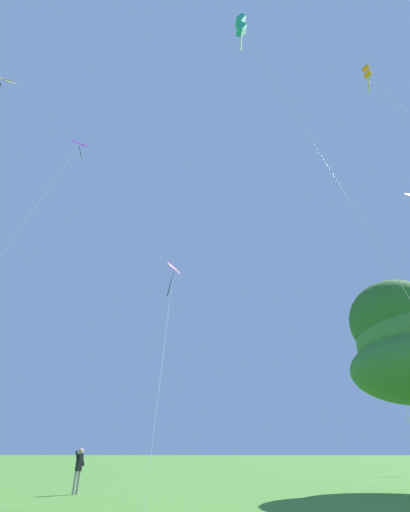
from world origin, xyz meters
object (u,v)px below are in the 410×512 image
at_px(kite_black_large, 406,399).
at_px(tree_left_oak, 410,348).
at_px(kite_orange_box, 369,74).
at_px(kite_pink_low, 172,277).
at_px(person_with_spool, 79,466).
at_px(kite_teal_box, 242,27).
at_px(kite_purple_streamer, 74,155).

relative_size(kite_black_large, tree_left_oak, 0.65).
relative_size(kite_orange_box, kite_pink_low, 1.83).
height_order(kite_orange_box, kite_black_large, kite_orange_box).
xyz_separation_m(kite_pink_low, kite_black_large, (19.67, 13.11, -6.20)).
bearing_deg(kite_black_large, tree_left_oak, -112.70).
height_order(kite_pink_low, person_with_spool, kite_pink_low).
bearing_deg(kite_black_large, person_with_spool, -144.94).
height_order(kite_teal_box, kite_purple_streamer, kite_teal_box).
bearing_deg(kite_pink_low, kite_black_large, 33.68).
height_order(kite_purple_streamer, person_with_spool, kite_purple_streamer).
relative_size(kite_teal_box, kite_purple_streamer, 1.01).
distance_m(kite_orange_box, kite_pink_low, 18.67).
bearing_deg(kite_black_large, kite_teal_box, -125.32).
bearing_deg(person_with_spool, kite_pink_low, 42.19).
xyz_separation_m(kite_purple_streamer, kite_orange_box, (23.47, -8.89, -2.56)).
distance_m(kite_pink_low, person_with_spool, 11.82).
relative_size(kite_orange_box, kite_black_large, 3.61).
relative_size(kite_purple_streamer, kite_black_large, 4.20).
xyz_separation_m(kite_orange_box, person_with_spool, (-16.70, 3.35, -22.32)).
xyz_separation_m(kite_purple_streamer, kite_black_large, (29.85, 10.66, -20.19)).
distance_m(kite_teal_box, kite_pink_low, 17.99).
xyz_separation_m(kite_teal_box, tree_left_oak, (8.27, 5.45, -20.96)).
relative_size(kite_teal_box, person_with_spool, 15.95).
xyz_separation_m(kite_orange_box, kite_black_large, (6.38, 19.54, -17.63)).
height_order(kite_orange_box, person_with_spool, kite_orange_box).
distance_m(kite_pink_low, tree_left_oak, 14.53).
xyz_separation_m(kite_teal_box, person_with_spool, (-8.45, 4.45, -26.42)).
distance_m(kite_purple_streamer, person_with_spool, 26.37).
bearing_deg(kite_orange_box, tree_left_oak, 89.67).
bearing_deg(tree_left_oak, person_with_spool, -176.57).
bearing_deg(kite_orange_box, kite_teal_box, -172.37).
height_order(kite_teal_box, kite_orange_box, kite_teal_box).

